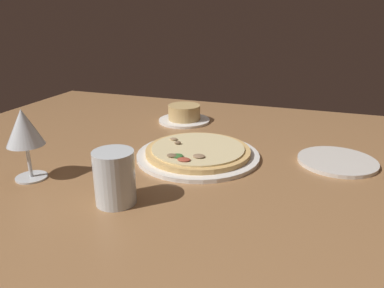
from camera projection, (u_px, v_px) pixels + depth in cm
name	position (u px, v px, depth cm)	size (l,w,h in cm)	color
dining_table	(186.00, 161.00, 94.38)	(150.00, 110.00, 4.00)	#996B42
pizza_main	(198.00, 153.00, 90.80)	(30.24, 30.24, 3.36)	white
ramekin_on_saucer	(184.00, 115.00, 119.35)	(16.58, 16.58, 5.49)	white
wine_glass_far	(24.00, 130.00, 76.20)	(7.80, 7.80, 15.47)	silver
water_glass	(115.00, 181.00, 68.45)	(7.73, 7.73, 10.33)	silver
side_plate	(337.00, 161.00, 87.66)	(18.35, 18.35, 0.90)	silver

